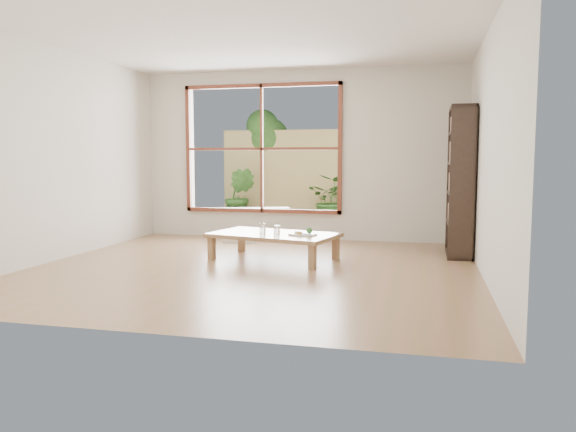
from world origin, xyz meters
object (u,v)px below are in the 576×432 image
at_px(low_table, 274,236).
at_px(bookshelf, 460,182).
at_px(food_tray, 304,233).
at_px(garden_bench, 255,211).

xyz_separation_m(low_table, bookshelf, (2.24, 0.87, 0.66)).
bearing_deg(low_table, bookshelf, 34.55).
relative_size(low_table, bookshelf, 0.88).
distance_m(bookshelf, food_tray, 2.16).
distance_m(bookshelf, garden_bench, 3.74).
xyz_separation_m(food_tray, garden_bench, (-1.43, 2.68, -0.01)).
distance_m(low_table, bookshelf, 2.49).
distance_m(low_table, garden_bench, 2.79).
relative_size(food_tray, garden_bench, 0.27).
relative_size(bookshelf, food_tray, 5.70).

